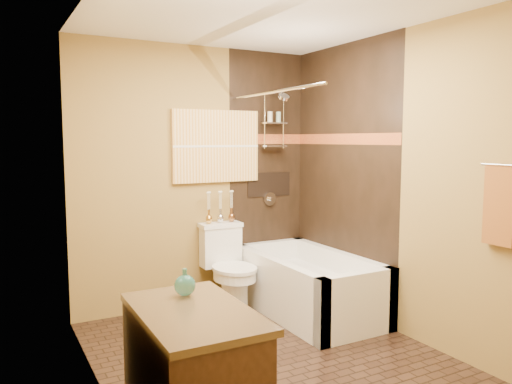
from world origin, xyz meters
TOP-DOWN VIEW (x-y plane):
  - floor at (0.00, 0.00)m, footprint 3.00×3.00m
  - wall_left at (-1.20, 0.00)m, footprint 0.02×3.00m
  - wall_right at (1.20, 0.00)m, footprint 0.02×3.00m
  - wall_back at (0.00, 1.50)m, footprint 2.40×0.02m
  - wall_front at (0.00, -1.50)m, footprint 2.40×0.02m
  - ceiling at (0.00, 0.00)m, footprint 3.00×3.00m
  - alcove_tile_back at (0.78, 1.49)m, footprint 0.85×0.01m
  - alcove_tile_right at (1.19, 0.75)m, footprint 0.01×1.50m
  - mosaic_band_back at (0.78, 1.48)m, footprint 0.85×0.01m
  - mosaic_band_right at (1.18, 0.75)m, footprint 0.01×1.50m
  - alcove_niche at (0.80, 1.48)m, footprint 0.50×0.01m
  - shower_fixtures at (0.80, 1.38)m, footprint 0.24×0.33m
  - curtain_rod at (0.40, 0.75)m, footprint 0.03×1.55m
  - towel_rust at (1.16, -0.92)m, footprint 0.05×0.22m
  - sunset_painting at (0.20, 1.48)m, footprint 0.90×0.04m
  - vanity_mirror at (-1.19, -0.73)m, footprint 0.01×1.00m
  - bathtub at (0.80, 0.75)m, footprint 0.80×1.50m
  - toilet at (0.20, 1.21)m, footprint 0.41×0.61m
  - vanity at (-0.92, -0.73)m, footprint 0.55×0.88m
  - teal_bottle at (-0.87, -0.50)m, footprint 0.14×0.14m
  - bud_vases at (0.20, 1.39)m, footprint 0.31×0.06m

SIDE VIEW (x-z plane):
  - floor at x=0.00m, z-range 0.00..0.00m
  - bathtub at x=0.80m, z-range -0.05..0.50m
  - vanity at x=-0.92m, z-range 0.00..0.77m
  - toilet at x=0.20m, z-range 0.00..0.81m
  - teal_bottle at x=-0.87m, z-range 0.75..0.94m
  - bud_vases at x=0.20m, z-range 0.82..1.12m
  - alcove_niche at x=0.80m, z-range 1.02..1.27m
  - towel_rust at x=1.16m, z-range 0.92..1.44m
  - wall_left at x=-1.20m, z-range 0.00..2.50m
  - wall_right at x=1.20m, z-range 0.00..2.50m
  - wall_back at x=0.00m, z-range 0.00..2.50m
  - wall_front at x=0.00m, z-range 0.00..2.50m
  - alcove_tile_back at x=0.78m, z-range 0.00..2.50m
  - alcove_tile_right at x=1.19m, z-range 0.00..2.50m
  - vanity_mirror at x=-1.19m, z-range 1.05..1.95m
  - sunset_painting at x=0.20m, z-range 1.20..1.90m
  - mosaic_band_back at x=0.78m, z-range 1.57..1.67m
  - mosaic_band_right at x=1.18m, z-range 1.57..1.67m
  - shower_fixtures at x=0.80m, z-range 1.08..2.25m
  - curtain_rod at x=0.40m, z-range 2.01..2.03m
  - ceiling at x=0.00m, z-range 2.50..2.50m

